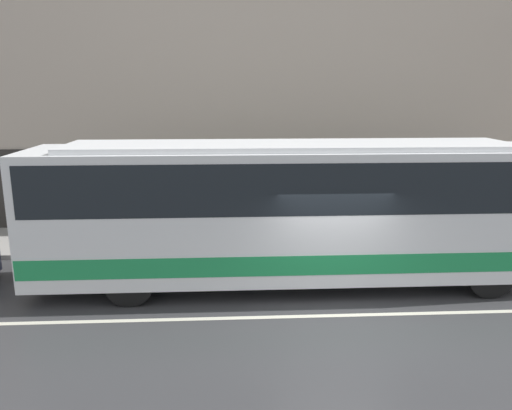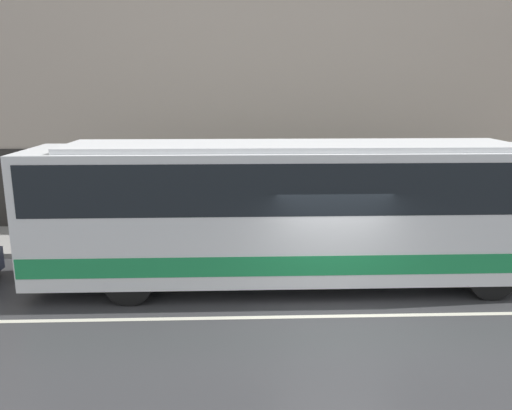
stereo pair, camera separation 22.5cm
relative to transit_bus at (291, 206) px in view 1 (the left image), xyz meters
The scene contains 5 objects.
ground_plane 2.81m from the transit_bus, 66.54° to the right, with size 60.00×60.00×0.00m, color #38383A.
sidewalk 4.16m from the transit_bus, 77.41° to the left, with size 60.00×2.98×0.14m.
building_facade 6.30m from the transit_bus, 81.25° to the left, with size 60.00×0.35×11.05m.
lane_stripe 2.81m from the transit_bus, 66.54° to the right, with size 54.00×0.14×0.01m.
transit_bus is the anchor object (origin of this frame).
Camera 1 is at (-2.28, -9.62, 4.67)m, focal length 35.00 mm.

